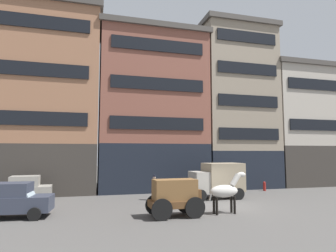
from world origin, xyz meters
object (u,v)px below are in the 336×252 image
(sedan_light, at_px, (14,200))
(fire_hydrant_curbside, at_px, (264,186))
(draft_horse, at_px, (226,191))
(delivery_truck_near, at_px, (216,179))
(cargo_wagon, at_px, (176,195))
(sedan_dark, at_px, (23,190))
(pedestrian_officer, at_px, (154,186))

(sedan_light, xyz_separation_m, fire_hydrant_curbside, (18.93, 5.95, -0.49))
(draft_horse, distance_m, delivery_truck_near, 5.27)
(cargo_wagon, relative_size, sedan_light, 0.78)
(sedan_dark, xyz_separation_m, fire_hydrant_curbside, (19.50, 1.32, -0.49))
(pedestrian_officer, bearing_deg, fire_hydrant_curbside, 12.58)
(sedan_light, bearing_deg, draft_horse, -9.48)
(draft_horse, relative_size, pedestrian_officer, 1.31)
(pedestrian_officer, distance_m, fire_hydrant_curbside, 10.89)
(sedan_light, distance_m, fire_hydrant_curbside, 19.85)
(cargo_wagon, height_order, delivery_truck_near, delivery_truck_near)
(delivery_truck_near, distance_m, fire_hydrant_curbside, 6.70)
(sedan_light, height_order, fire_hydrant_curbside, sedan_light)
(delivery_truck_near, relative_size, sedan_dark, 1.16)
(cargo_wagon, bearing_deg, sedan_dark, 143.76)
(cargo_wagon, xyz_separation_m, sedan_dark, (-8.89, 6.51, -0.23))
(sedan_dark, distance_m, fire_hydrant_curbside, 19.55)
(cargo_wagon, height_order, fire_hydrant_curbside, cargo_wagon)
(sedan_dark, relative_size, sedan_light, 1.00)
(delivery_truck_near, xyz_separation_m, sedan_light, (-12.94, -3.11, -0.51))
(draft_horse, distance_m, pedestrian_officer, 6.21)
(cargo_wagon, relative_size, draft_horse, 1.26)
(fire_hydrant_curbside, bearing_deg, pedestrian_officer, -167.42)
(cargo_wagon, height_order, sedan_light, cargo_wagon)
(cargo_wagon, xyz_separation_m, delivery_truck_near, (4.63, 5.00, 0.28))
(draft_horse, xyz_separation_m, sedan_dark, (-11.84, 6.51, -0.36))
(draft_horse, height_order, delivery_truck_near, delivery_truck_near)
(sedan_dark, bearing_deg, draft_horse, -28.81)
(delivery_truck_near, xyz_separation_m, sedan_dark, (-13.52, 1.52, -0.51))
(draft_horse, relative_size, sedan_light, 0.62)
(draft_horse, height_order, sedan_light, draft_horse)
(cargo_wagon, distance_m, sedan_light, 8.52)
(sedan_light, distance_m, pedestrian_officer, 9.05)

